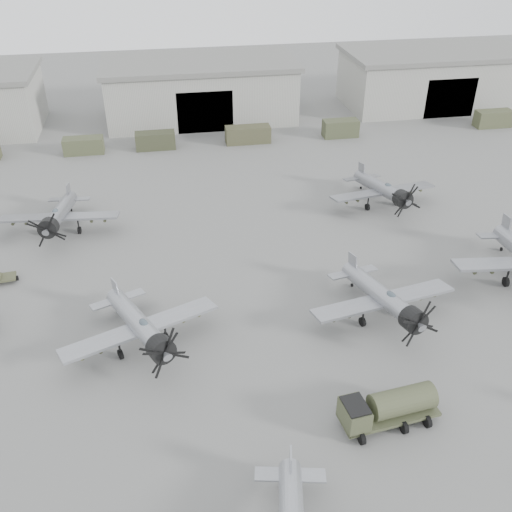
{
  "coord_description": "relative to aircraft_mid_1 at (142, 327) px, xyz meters",
  "views": [
    {
      "loc": [
        -6.81,
        -25.56,
        29.81
      ],
      "look_at": [
        0.64,
        16.53,
        2.5
      ],
      "focal_mm": 40.0,
      "sensor_mm": 36.0,
      "label": 1
    }
  ],
  "objects": [
    {
      "name": "aircraft_far_0",
      "position": [
        -8.23,
        19.38,
        -0.05
      ],
      "size": [
        12.14,
        10.93,
        4.83
      ],
      "rotation": [
        0.0,
        0.0,
        -0.1
      ],
      "color": "gray",
      "rests_on": "ground"
    },
    {
      "name": "aircraft_far_1",
      "position": [
        26.51,
        19.19,
        -0.04
      ],
      "size": [
        12.23,
        11.01,
        4.86
      ],
      "rotation": [
        0.0,
        0.0,
        0.15
      ],
      "color": "gray",
      "rests_on": "ground"
    },
    {
      "name": "support_truck_7",
      "position": [
        52.2,
        41.39,
        -1.03
      ],
      "size": [
        5.4,
        2.2,
        2.45
      ],
      "primitive_type": "cube",
      "color": "#454A30",
      "rests_on": "ground"
    },
    {
      "name": "support_truck_5",
      "position": [
        28.41,
        41.39,
        -1.03
      ],
      "size": [
        5.03,
        2.2,
        2.43
      ],
      "primitive_type": "cube",
      "color": "#40452D",
      "rests_on": "ground"
    },
    {
      "name": "ground",
      "position": [
        9.5,
        -8.61,
        -2.25
      ],
      "size": [
        220.0,
        220.0,
        0.0
      ],
      "primitive_type": "plane",
      "color": "slate",
      "rests_on": "ground"
    },
    {
      "name": "aircraft_mid_2",
      "position": [
        19.37,
        0.14,
        -0.01
      ],
      "size": [
        12.44,
        11.19,
        4.94
      ],
      "rotation": [
        0.0,
        0.0,
        0.19
      ],
      "color": "#919399",
      "rests_on": "ground"
    },
    {
      "name": "hangar_center",
      "position": [
        9.5,
        53.35,
        2.12
      ],
      "size": [
        29.0,
        14.8,
        8.7
      ],
      "color": "#A2A298",
      "rests_on": "ground"
    },
    {
      "name": "fuel_tanker",
      "position": [
        15.78,
        -9.99,
        -0.78
      ],
      "size": [
        6.85,
        3.61,
        2.56
      ],
      "rotation": [
        0.0,
        0.0,
        0.12
      ],
      "color": "#41462E",
      "rests_on": "ground"
    },
    {
      "name": "support_truck_3",
      "position": [
        2.05,
        41.39,
        -1.1
      ],
      "size": [
        5.37,
        2.2,
        2.3
      ],
      "primitive_type": "cube",
      "color": "#363925",
      "rests_on": "ground"
    },
    {
      "name": "support_truck_2",
      "position": [
        -7.53,
        41.39,
        -1.17
      ],
      "size": [
        5.29,
        2.2,
        2.16
      ],
      "primitive_type": "cube",
      "color": "#44482F",
      "rests_on": "ground"
    },
    {
      "name": "hangar_right",
      "position": [
        47.5,
        53.35,
        2.12
      ],
      "size": [
        29.0,
        14.8,
        8.7
      ],
      "color": "#A2A298",
      "rests_on": "ground"
    },
    {
      "name": "aircraft_mid_1",
      "position": [
        0.0,
        0.0,
        0.0
      ],
      "size": [
        12.2,
        11.03,
        4.95
      ],
      "rotation": [
        0.0,
        0.0,
        0.38
      ],
      "color": "#999CA2",
      "rests_on": "ground"
    },
    {
      "name": "support_truck_4",
      "position": [
        14.91,
        41.39,
        -1.08
      ],
      "size": [
        6.27,
        2.2,
        2.34
      ],
      "primitive_type": "cube",
      "color": "#41412B",
      "rests_on": "ground"
    }
  ]
}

